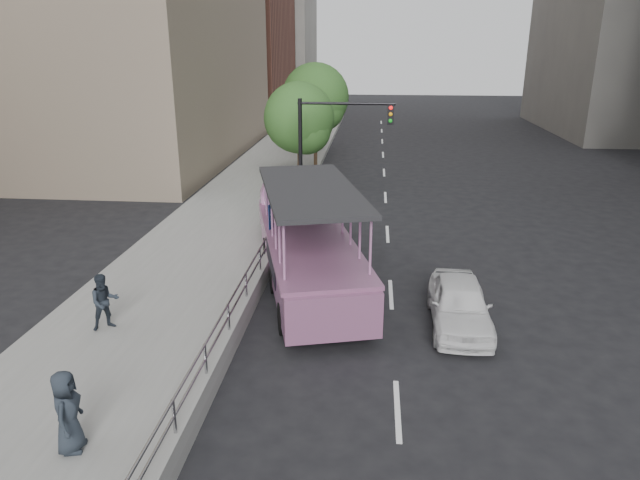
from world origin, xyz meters
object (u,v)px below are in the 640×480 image
parking_sign (273,231)px  street_tree_near (301,121)px  street_tree_far (317,100)px  car (460,304)px  pedestrian_far (67,412)px  pedestrian_mid (105,302)px  duck_boat (305,241)px  traffic_signal (327,138)px

parking_sign → street_tree_near: size_ratio=0.45×
parking_sign → street_tree_far: (-0.23, 16.89, 2.68)m
car → pedestrian_far: size_ratio=2.42×
pedestrian_mid → street_tree_near: bearing=41.6°
car → pedestrian_mid: 9.45m
car → street_tree_far: (-5.90, 19.88, 3.64)m
pedestrian_mid → parking_sign: parking_sign is taller
car → street_tree_far: street_tree_far is taller
duck_boat → street_tree_far: bearing=94.3°
duck_boat → pedestrian_mid: duck_boat is taller
traffic_signal → street_tree_far: 9.57m
street_tree_near → traffic_signal: bearing=-65.0°
duck_boat → street_tree_far: street_tree_far is taller
street_tree_near → parking_sign: bearing=-87.7°
pedestrian_mid → street_tree_far: street_tree_far is taller
duck_boat → street_tree_near: (-1.45, 10.72, 2.56)m
street_tree_far → car: bearing=-73.5°
pedestrian_far → street_tree_near: street_tree_near is taller
parking_sign → street_tree_near: (-0.43, 10.89, 2.19)m
parking_sign → street_tree_near: street_tree_near is taller
pedestrian_mid → street_tree_near: 16.04m
street_tree_near → street_tree_far: size_ratio=0.89×
duck_boat → street_tree_near: 11.12m
duck_boat → pedestrian_mid: (-4.66, -4.75, -0.20)m
pedestrian_mid → traffic_signal: traffic_signal is taller
street_tree_far → pedestrian_mid: bearing=-99.0°
traffic_signal → street_tree_near: size_ratio=0.91×
traffic_signal → street_tree_near: street_tree_near is taller
traffic_signal → street_tree_near: bearing=115.0°
car → street_tree_near: size_ratio=0.68×
duck_boat → pedestrian_far: (-3.18, -9.39, -0.15)m
traffic_signal → car: bearing=-66.7°
duck_boat → pedestrian_far: duck_boat is taller
parking_sign → traffic_signal: 7.78m
pedestrian_far → street_tree_near: bearing=-14.9°
pedestrian_mid → parking_sign: (3.64, 4.58, 0.57)m
duck_boat → street_tree_near: size_ratio=1.83×
pedestrian_mid → duck_boat: bearing=8.8°
duck_boat → car: (4.65, -3.16, -0.59)m
pedestrian_mid → pedestrian_far: pedestrian_far is taller
pedestrian_far → street_tree_far: street_tree_far is taller
duck_boat → car: size_ratio=2.69×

